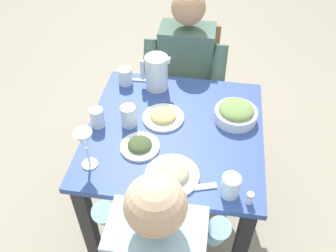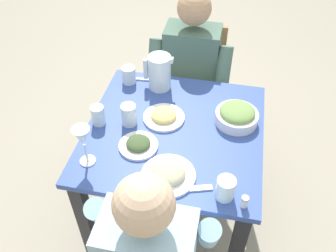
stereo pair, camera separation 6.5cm
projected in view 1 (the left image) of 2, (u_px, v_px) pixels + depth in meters
name	position (u px, v px, depth m)	size (l,w,h in m)	color
ground_plane	(173.00, 215.00, 2.23)	(8.00, 8.00, 0.00)	#9E937F
dining_table	(174.00, 149.00, 1.81)	(0.83, 0.83, 0.75)	#334C99
chair_near	(187.00, 81.00, 2.43)	(0.40, 0.40, 0.85)	#997047
diner_near	(184.00, 81.00, 2.19)	(0.48, 0.53, 1.15)	#4C6B5B
diner_far	(162.00, 248.00, 1.41)	(0.48, 0.53, 1.15)	#9EC6E0
water_pitcher	(156.00, 72.00, 1.88)	(0.16, 0.12, 0.19)	silver
salad_bowl	(236.00, 113.00, 1.74)	(0.21, 0.21, 0.09)	white
plate_dolmas	(140.00, 145.00, 1.62)	(0.18, 0.18, 0.04)	white
plate_fries	(163.00, 116.00, 1.75)	(0.20, 0.20, 0.05)	white
plate_beans	(172.00, 174.00, 1.50)	(0.23, 0.23, 0.06)	white
water_glass_by_pitcher	(97.00, 118.00, 1.70)	(0.06, 0.06, 0.10)	silver
water_glass_near_right	(129.00, 116.00, 1.70)	(0.07, 0.07, 0.11)	silver
water_glass_far_left	(125.00, 76.00, 1.94)	(0.08, 0.08, 0.09)	silver
water_glass_near_left	(230.00, 186.00, 1.41)	(0.08, 0.08, 0.10)	silver
wine_glass	(85.00, 142.00, 1.46)	(0.08, 0.08, 0.20)	silver
salt_shaker	(250.00, 198.00, 1.40)	(0.03, 0.03, 0.05)	white
fork_near	(196.00, 188.00, 1.46)	(0.17, 0.03, 0.01)	silver
knife_near	(138.00, 80.00, 1.99)	(0.18, 0.02, 0.01)	silver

